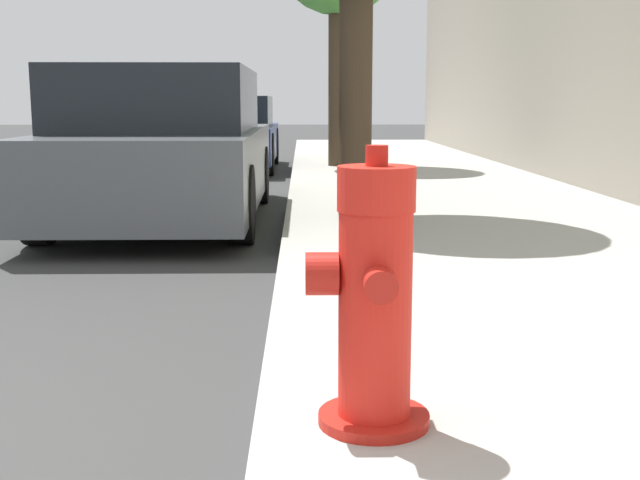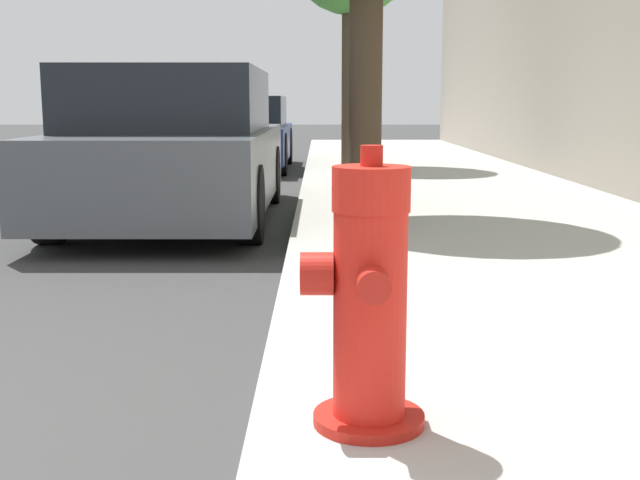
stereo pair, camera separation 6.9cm
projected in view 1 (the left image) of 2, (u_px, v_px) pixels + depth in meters
The scene contains 3 objects.
fire_hydrant at pixel (373, 300), 2.51m from camera, with size 0.40×0.40×0.89m.
parked_car_near at pixel (166, 149), 7.80m from camera, with size 1.86×4.40×1.47m.
parked_car_mid at pixel (225, 134), 13.80m from camera, with size 1.75×3.81×1.26m.
Camera 1 is at (1.82, -2.05, 1.16)m, focal length 45.00 mm.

